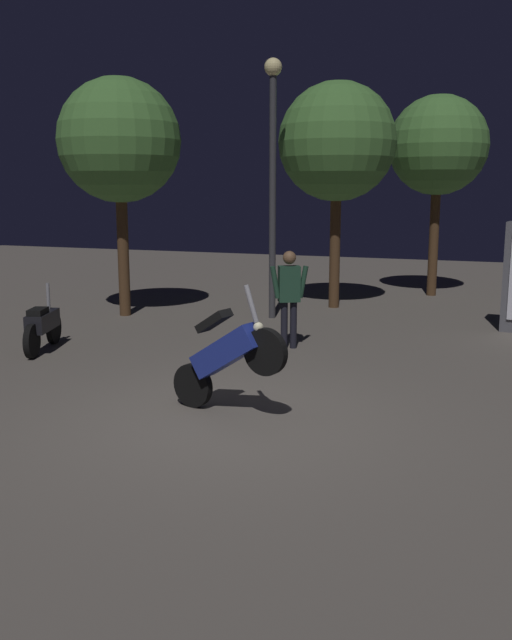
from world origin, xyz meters
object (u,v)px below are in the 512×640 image
(motorcycle_blue_foreground, at_px, (227,355))
(person_rider_beside, at_px, (289,291))
(motorcycle_black_parked_left, at_px, (43,325))
(streetlamp_near, at_px, (273,158))

(motorcycle_blue_foreground, height_order, person_rider_beside, person_rider_beside)
(motorcycle_black_parked_left, bearing_deg, motorcycle_blue_foreground, -134.02)
(motorcycle_black_parked_left, bearing_deg, streetlamp_near, -50.34)
(motorcycle_black_parked_left, xyz_separation_m, person_rider_beside, (3.87, 1.61, 0.57))
(streetlamp_near, bearing_deg, person_rider_beside, -65.46)
(person_rider_beside, bearing_deg, streetlamp_near, 177.31)
(motorcycle_blue_foreground, distance_m, person_rider_beside, 3.71)
(motorcycle_blue_foreground, relative_size, person_rider_beside, 0.97)
(motorcycle_blue_foreground, relative_size, motorcycle_black_parked_left, 1.01)
(motorcycle_black_parked_left, xyz_separation_m, streetlamp_near, (2.68, 4.22, 2.89))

